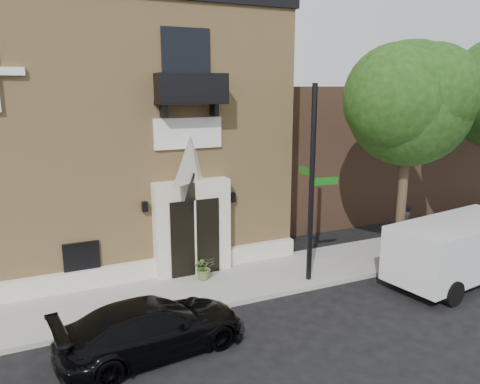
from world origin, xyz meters
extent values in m
plane|color=black|center=(0.00, 0.00, 0.00)|extent=(120.00, 120.00, 0.00)
cube|color=gray|center=(1.00, 1.50, 0.07)|extent=(42.00, 3.00, 0.15)
cube|color=tan|center=(-3.00, 8.00, 4.50)|extent=(12.00, 10.00, 9.00)
cube|color=black|center=(-3.00, 8.00, 9.15)|extent=(12.20, 10.20, 0.30)
cube|color=silver|center=(-3.00, 2.88, 0.45)|extent=(12.00, 0.30, 0.60)
cube|color=silver|center=(-1.00, 2.75, 1.75)|extent=(2.60, 0.55, 3.20)
pyramid|color=silver|center=(-1.00, 2.75, 4.10)|extent=(2.60, 0.55, 1.50)
cube|color=black|center=(-1.00, 2.46, 1.45)|extent=(1.70, 0.06, 2.60)
cube|color=silver|center=(-1.00, 2.42, 1.45)|extent=(0.06, 0.04, 2.60)
cube|color=white|center=(-1.00, 2.94, 4.90)|extent=(2.30, 0.10, 1.00)
cube|color=black|center=(-1.00, 2.55, 5.90)|extent=(2.20, 0.90, 0.10)
cube|color=black|center=(-1.00, 2.12, 6.35)|extent=(2.20, 0.06, 0.90)
cube|color=black|center=(-2.05, 2.55, 6.35)|extent=(0.06, 0.90, 0.90)
cube|color=black|center=(0.05, 2.55, 6.35)|extent=(0.06, 0.90, 0.90)
cube|color=black|center=(-1.00, 2.97, 7.10)|extent=(1.60, 0.08, 2.20)
cube|color=black|center=(-4.60, 2.95, 1.15)|extent=(1.10, 0.10, 1.00)
cube|color=#FF5608|center=(-4.60, 2.98, 1.15)|extent=(0.85, 0.06, 0.75)
cube|color=black|center=(-2.55, 2.88, 2.60)|extent=(0.18, 0.18, 0.32)
cube|color=black|center=(0.55, 2.88, 2.60)|extent=(0.18, 0.18, 0.32)
cube|color=brown|center=(12.00, 9.00, 3.20)|extent=(18.00, 8.00, 6.40)
cylinder|color=#38281C|center=(6.00, 0.45, 2.25)|extent=(0.32, 0.32, 4.20)
sphere|color=#14350E|center=(6.00, 0.45, 5.82)|extent=(4.20, 4.20, 4.20)
sphere|color=#14350E|center=(6.80, 0.75, 5.52)|extent=(3.36, 3.36, 3.36)
sphere|color=#14350E|center=(5.30, 0.25, 6.02)|extent=(3.57, 3.57, 3.57)
sphere|color=#14350E|center=(6.20, -0.25, 6.22)|extent=(3.15, 3.15, 3.15)
imported|color=black|center=(-3.47, -1.39, 0.67)|extent=(4.83, 2.46, 1.34)
cube|color=silver|center=(6.76, -1.43, 1.24)|extent=(5.41, 2.80, 1.75)
cylinder|color=black|center=(5.27, -2.65, 0.39)|extent=(0.81, 0.37, 0.78)
cylinder|color=black|center=(4.98, -0.71, 0.39)|extent=(0.81, 0.37, 0.78)
cylinder|color=black|center=(8.25, -0.22, 0.39)|extent=(0.81, 0.37, 0.78)
cylinder|color=black|center=(2.27, 0.54, 3.32)|extent=(0.17, 0.17, 6.35)
cube|color=#115D12|center=(2.74, 0.48, 3.43)|extent=(0.90, 0.15, 0.23)
cube|color=#115D12|center=(2.33, 1.01, 3.70)|extent=(0.15, 0.90, 0.23)
cylinder|color=#B1141A|center=(5.48, 0.29, 0.19)|extent=(0.36, 0.36, 0.08)
cylinder|color=#B1141A|center=(5.48, 0.29, 0.50)|extent=(0.26, 0.26, 0.55)
sphere|color=#B1141A|center=(5.48, 0.29, 0.80)|extent=(0.26, 0.26, 0.26)
cylinder|color=#B1141A|center=(5.48, 0.29, 0.55)|extent=(0.45, 0.12, 0.12)
cube|color=#103C1C|center=(7.54, 0.56, 0.72)|extent=(1.91, 1.14, 1.13)
cube|color=black|center=(7.54, 0.56, 1.34)|extent=(1.97, 1.19, 0.12)
imported|color=#567237|center=(-0.88, 1.98, 0.55)|extent=(0.78, 0.69, 0.80)
imported|color=black|center=(7.79, 1.98, 0.99)|extent=(0.71, 0.58, 1.68)
camera|label=1|loc=(-5.86, -11.70, 6.37)|focal=35.00mm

